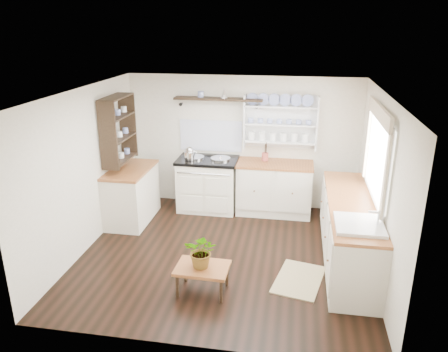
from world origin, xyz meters
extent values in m
cube|color=black|center=(0.00, 0.00, 0.00)|extent=(4.00, 3.80, 0.01)
cube|color=beige|center=(0.00, 1.90, 1.15)|extent=(4.00, 0.02, 2.30)
cube|color=beige|center=(2.00, 0.00, 1.15)|extent=(0.02, 3.80, 2.30)
cube|color=beige|center=(-2.00, 0.00, 1.15)|extent=(0.02, 3.80, 2.30)
cube|color=white|center=(0.00, 0.00, 2.30)|extent=(4.00, 3.80, 0.01)
cube|color=white|center=(1.96, 0.15, 1.50)|extent=(0.04, 1.40, 1.00)
cube|color=white|center=(1.94, 0.15, 1.50)|extent=(0.02, 1.50, 1.10)
cube|color=beige|center=(1.92, 0.15, 2.08)|extent=(0.04, 1.55, 0.18)
cube|color=white|center=(-0.56, 1.57, 0.44)|extent=(0.99, 0.64, 0.87)
cube|color=black|center=(-0.56, 1.57, 0.90)|extent=(1.03, 0.68, 0.05)
cylinder|color=silver|center=(-0.79, 1.57, 0.94)|extent=(0.34, 0.34, 0.03)
cylinder|color=silver|center=(-0.33, 1.57, 0.94)|extent=(0.34, 0.34, 0.03)
cylinder|color=silver|center=(-0.56, 1.21, 0.77)|extent=(0.89, 0.02, 0.02)
cube|color=beige|center=(0.60, 1.60, 0.44)|extent=(1.25, 0.60, 0.88)
cube|color=brown|center=(0.60, 1.60, 0.88)|extent=(1.27, 0.63, 0.04)
cube|color=beige|center=(1.70, 0.10, 0.44)|extent=(0.60, 2.40, 0.88)
cube|color=brown|center=(1.70, 0.10, 0.88)|extent=(0.62, 2.43, 0.04)
cube|color=white|center=(1.70, -0.65, 0.80)|extent=(0.55, 0.60, 0.28)
cylinder|color=silver|center=(1.90, -0.65, 1.00)|extent=(0.02, 0.02, 0.22)
cube|color=beige|center=(-1.70, 0.90, 0.44)|extent=(0.60, 1.10, 0.88)
cube|color=brown|center=(-1.70, 0.90, 0.88)|extent=(0.62, 1.13, 0.04)
cube|color=white|center=(0.65, 1.88, 1.55)|extent=(1.20, 0.03, 0.90)
cube|color=white|center=(0.65, 1.79, 1.55)|extent=(1.20, 0.22, 0.02)
cylinder|color=navy|center=(0.65, 1.80, 1.82)|extent=(0.20, 0.02, 0.20)
cube|color=black|center=(-0.40, 1.77, 1.92)|extent=(1.50, 0.24, 0.04)
cone|color=black|center=(-1.05, 1.84, 1.81)|extent=(0.06, 0.20, 0.06)
cone|color=black|center=(0.25, 1.84, 1.81)|extent=(0.06, 0.20, 0.06)
cube|color=black|center=(-1.84, 0.90, 1.55)|extent=(0.28, 0.80, 1.05)
cylinder|color=#AC4A3F|center=(0.42, 1.68, 0.98)|extent=(0.11, 0.11, 0.13)
cube|color=brown|center=(-0.11, -0.93, 0.33)|extent=(0.65, 0.48, 0.04)
cylinder|color=black|center=(-0.38, -1.10, 0.15)|extent=(0.04, 0.04, 0.31)
cylinder|color=black|center=(-0.37, -0.75, 0.15)|extent=(0.04, 0.04, 0.31)
cylinder|color=black|center=(0.15, -1.12, 0.15)|extent=(0.04, 0.04, 0.31)
cylinder|color=black|center=(0.17, -0.76, 0.15)|extent=(0.04, 0.04, 0.31)
imported|color=#3F7233|center=(-0.11, -0.93, 0.56)|extent=(0.41, 0.36, 0.43)
cube|color=#908054|center=(1.06, -0.48, 0.01)|extent=(0.72, 0.95, 0.02)
camera|label=1|loc=(0.92, -5.42, 3.14)|focal=35.00mm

